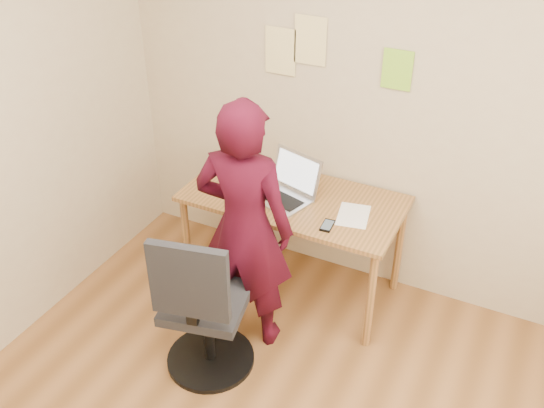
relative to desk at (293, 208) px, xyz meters
The scene contains 10 objects.
room 1.60m from the desk, 74.09° to the right, with size 3.58×3.58×2.78m.
desk is the anchor object (origin of this frame).
laptop 0.15m from the desk, 155.56° to the right, with size 0.45×0.42×0.27m.
paper_sheet 0.43m from the desk, ahead, with size 0.19×0.26×0.00m, color white.
phone 0.39m from the desk, 33.50° to the right, with size 0.08×0.13×0.01m.
wall_note_left 1.00m from the desk, 127.32° to the left, with size 0.21×0.00×0.30m, color #ECD98D.
wall_note_mid 1.05m from the desk, 101.37° to the left, with size 0.21×0.00×0.30m, color #ECD98D.
wall_note_right 1.08m from the desk, 36.57° to the left, with size 0.18×0.00×0.24m, color #8BD02E.
office_chair 0.95m from the desk, 98.36° to the right, with size 0.53×0.55×1.02m.
person 0.55m from the desk, 97.82° to the right, with size 0.58×0.38×1.60m, color #370715.
Camera 1 is at (0.94, -1.62, 2.80)m, focal length 40.00 mm.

